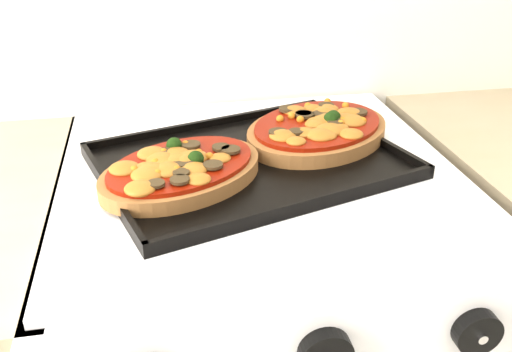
{
  "coord_description": "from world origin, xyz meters",
  "views": [
    {
      "loc": [
        -0.18,
        0.95,
        1.29
      ],
      "look_at": [
        -0.04,
        1.66,
        0.92
      ],
      "focal_mm": 40.0,
      "sensor_mm": 36.0,
      "label": 1
    }
  ],
  "objects": [
    {
      "name": "control_panel",
      "position": [
        -0.03,
        1.39,
        0.85
      ],
      "size": [
        0.6,
        0.02,
        0.09
      ],
      "primitive_type": "cube",
      "color": "white",
      "rests_on": "stove"
    },
    {
      "name": "knob_right",
      "position": [
        0.15,
        1.37,
        0.85
      ],
      "size": [
        0.05,
        0.02,
        0.05
      ],
      "primitive_type": "cylinder",
      "rotation": [
        1.57,
        0.0,
        0.0
      ],
      "color": "black",
      "rests_on": "control_panel"
    },
    {
      "name": "baking_tray",
      "position": [
        -0.04,
        1.71,
        0.92
      ],
      "size": [
        0.51,
        0.43,
        0.02
      ],
      "primitive_type": "cube",
      "rotation": [
        0.0,
        0.0,
        0.29
      ],
      "color": "black",
      "rests_on": "stove"
    },
    {
      "name": "pizza_right",
      "position": [
        0.08,
        1.77,
        0.94
      ],
      "size": [
        0.32,
        0.31,
        0.04
      ],
      "primitive_type": null,
      "rotation": [
        0.0,
        0.0,
        0.6
      ],
      "color": "brown",
      "rests_on": "baking_tray"
    },
    {
      "name": "pizza_left",
      "position": [
        -0.14,
        1.66,
        0.94
      ],
      "size": [
        0.3,
        0.27,
        0.04
      ],
      "primitive_type": null,
      "rotation": [
        0.0,
        0.0,
        0.55
      ],
      "color": "brown",
      "rests_on": "baking_tray"
    }
  ]
}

